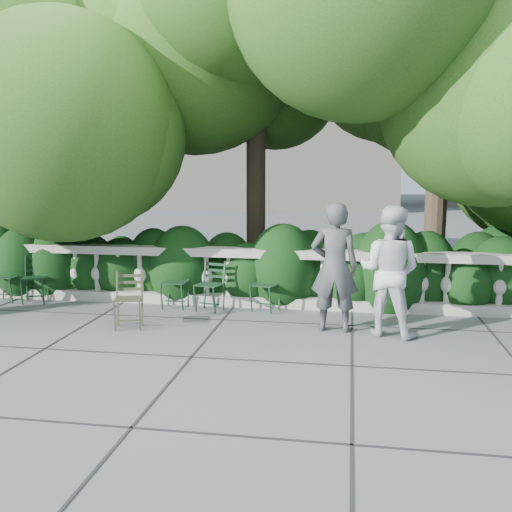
% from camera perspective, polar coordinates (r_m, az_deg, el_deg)
% --- Properties ---
extents(ground, '(90.00, 90.00, 0.00)m').
position_cam_1_polar(ground, '(8.16, -1.16, -8.03)').
color(ground, '#515559').
rests_on(ground, ground).
extents(balustrade, '(12.00, 0.44, 1.00)m').
position_cam_1_polar(balustrade, '(9.76, 0.77, -2.27)').
color(balustrade, '#9E998E').
rests_on(balustrade, ground).
extents(shrub_hedge, '(15.00, 2.60, 1.70)m').
position_cam_1_polar(shrub_hedge, '(11.02, 1.71, -3.56)').
color(shrub_hedge, black).
rests_on(shrub_hedge, ground).
extents(tree_canopy, '(15.04, 6.52, 6.78)m').
position_cam_1_polar(tree_canopy, '(11.01, 5.65, 17.13)').
color(tree_canopy, '#3F3023').
rests_on(tree_canopy, ground).
extents(chair_a, '(0.44, 0.48, 0.84)m').
position_cam_1_polar(chair_a, '(11.04, -23.95, -4.32)').
color(chair_a, black).
rests_on(chair_a, ground).
extents(chair_b, '(0.56, 0.59, 0.84)m').
position_cam_1_polar(chair_b, '(10.70, -21.35, -4.56)').
color(chair_b, black).
rests_on(chair_b, ground).
extents(chair_c, '(0.55, 0.58, 0.84)m').
position_cam_1_polar(chair_c, '(9.47, -5.07, -5.68)').
color(chair_c, black).
rests_on(chair_c, ground).
extents(chair_d, '(0.46, 0.49, 0.84)m').
position_cam_1_polar(chair_d, '(9.71, -8.34, -5.37)').
color(chair_d, black).
rests_on(chair_d, ground).
extents(chair_e, '(0.58, 0.60, 0.84)m').
position_cam_1_polar(chair_e, '(9.43, 0.53, -5.71)').
color(chair_e, black).
rests_on(chair_e, ground).
extents(chair_weathered, '(0.55, 0.58, 0.84)m').
position_cam_1_polar(chair_weathered, '(8.62, -12.66, -7.32)').
color(chair_weathered, black).
rests_on(chair_weathered, ground).
extents(person_woman_grey, '(0.69, 0.46, 1.89)m').
position_cam_1_polar(person_woman_grey, '(8.30, 7.85, -1.12)').
color(person_woman_grey, '#3E3F43').
rests_on(person_woman_grey, ground).
extents(person_casual_man, '(1.09, 0.97, 1.85)m').
position_cam_1_polar(person_casual_man, '(8.25, 13.19, -1.45)').
color(person_casual_man, silver).
rests_on(person_casual_man, ground).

